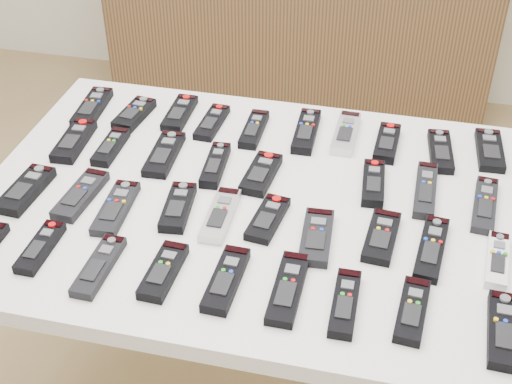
% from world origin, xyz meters
% --- Properties ---
extents(table, '(1.25, 0.88, 0.78)m').
position_xyz_m(table, '(0.14, 0.00, 0.72)').
color(table, white).
rests_on(table, ground).
extents(sideboard, '(1.74, 0.57, 0.85)m').
position_xyz_m(sideboard, '(-0.07, 1.78, 0.43)').
color(sideboard, '#45291B').
rests_on(sideboard, ground).
extents(remote_0, '(0.07, 0.19, 0.02)m').
position_xyz_m(remote_0, '(-0.37, 0.28, 0.79)').
color(remote_0, black).
rests_on(remote_0, table).
extents(remote_1, '(0.07, 0.15, 0.02)m').
position_xyz_m(remote_1, '(-0.25, 0.27, 0.79)').
color(remote_1, black).
rests_on(remote_1, table).
extents(remote_2, '(0.06, 0.17, 0.02)m').
position_xyz_m(remote_2, '(-0.14, 0.30, 0.79)').
color(remote_2, black).
rests_on(remote_2, table).
extents(remote_3, '(0.06, 0.16, 0.02)m').
position_xyz_m(remote_3, '(-0.04, 0.28, 0.79)').
color(remote_3, black).
rests_on(remote_3, table).
extents(remote_4, '(0.05, 0.16, 0.02)m').
position_xyz_m(remote_4, '(0.07, 0.27, 0.79)').
color(remote_4, black).
rests_on(remote_4, table).
extents(remote_5, '(0.06, 0.19, 0.02)m').
position_xyz_m(remote_5, '(0.20, 0.29, 0.79)').
color(remote_5, black).
rests_on(remote_5, table).
extents(remote_6, '(0.06, 0.18, 0.02)m').
position_xyz_m(remote_6, '(0.30, 0.30, 0.79)').
color(remote_6, '#B7B7BC').
rests_on(remote_6, table).
extents(remote_7, '(0.06, 0.16, 0.02)m').
position_xyz_m(remote_7, '(0.41, 0.28, 0.79)').
color(remote_7, black).
rests_on(remote_7, table).
extents(remote_8, '(0.07, 0.17, 0.02)m').
position_xyz_m(remote_8, '(0.54, 0.28, 0.79)').
color(remote_8, black).
rests_on(remote_8, table).
extents(remote_9, '(0.07, 0.17, 0.02)m').
position_xyz_m(remote_9, '(0.65, 0.31, 0.79)').
color(remote_9, black).
rests_on(remote_9, table).
extents(remote_10, '(0.07, 0.18, 0.02)m').
position_xyz_m(remote_10, '(-0.35, 0.11, 0.79)').
color(remote_10, black).
rests_on(remote_10, table).
extents(remote_11, '(0.05, 0.15, 0.02)m').
position_xyz_m(remote_11, '(-0.25, 0.11, 0.79)').
color(remote_11, black).
rests_on(remote_11, table).
extents(remote_12, '(0.07, 0.18, 0.02)m').
position_xyz_m(remote_12, '(-0.11, 0.11, 0.79)').
color(remote_12, black).
rests_on(remote_12, table).
extents(remote_13, '(0.05, 0.17, 0.02)m').
position_xyz_m(remote_13, '(0.02, 0.09, 0.79)').
color(remote_13, black).
rests_on(remote_13, table).
extents(remote_14, '(0.07, 0.16, 0.02)m').
position_xyz_m(remote_14, '(0.13, 0.08, 0.79)').
color(remote_14, black).
rests_on(remote_14, table).
extents(remote_15, '(0.06, 0.16, 0.02)m').
position_xyz_m(remote_15, '(0.39, 0.11, 0.79)').
color(remote_15, black).
rests_on(remote_15, table).
extents(remote_16, '(0.05, 0.20, 0.02)m').
position_xyz_m(remote_16, '(0.51, 0.11, 0.79)').
color(remote_16, black).
rests_on(remote_16, table).
extents(remote_17, '(0.06, 0.19, 0.02)m').
position_xyz_m(remote_17, '(0.64, 0.08, 0.79)').
color(remote_17, black).
rests_on(remote_17, table).
extents(remote_18, '(0.07, 0.17, 0.02)m').
position_xyz_m(remote_18, '(-0.37, -0.10, 0.79)').
color(remote_18, black).
rests_on(remote_18, table).
extents(remote_19, '(0.07, 0.18, 0.02)m').
position_xyz_m(remote_19, '(-0.24, -0.09, 0.79)').
color(remote_19, black).
rests_on(remote_19, table).
extents(remote_20, '(0.06, 0.18, 0.02)m').
position_xyz_m(remote_20, '(-0.15, -0.11, 0.79)').
color(remote_20, black).
rests_on(remote_20, table).
extents(remote_21, '(0.07, 0.16, 0.02)m').
position_xyz_m(remote_21, '(-0.01, -0.08, 0.79)').
color(remote_21, black).
rests_on(remote_21, table).
extents(remote_22, '(0.05, 0.17, 0.02)m').
position_xyz_m(remote_22, '(0.08, -0.08, 0.79)').
color(remote_22, '#B7B7BC').
rests_on(remote_22, table).
extents(remote_23, '(0.07, 0.16, 0.02)m').
position_xyz_m(remote_23, '(0.18, -0.07, 0.79)').
color(remote_23, black).
rests_on(remote_23, table).
extents(remote_24, '(0.07, 0.17, 0.02)m').
position_xyz_m(remote_24, '(0.30, -0.11, 0.79)').
color(remote_24, black).
rests_on(remote_24, table).
extents(remote_25, '(0.07, 0.16, 0.02)m').
position_xyz_m(remote_25, '(0.43, -0.08, 0.79)').
color(remote_25, black).
rests_on(remote_25, table).
extents(remote_26, '(0.07, 0.19, 0.02)m').
position_xyz_m(remote_26, '(0.53, -0.09, 0.79)').
color(remote_26, black).
rests_on(remote_26, table).
extents(remote_27, '(0.05, 0.16, 0.02)m').
position_xyz_m(remote_27, '(0.66, -0.10, 0.79)').
color(remote_27, silver).
rests_on(remote_27, table).
extents(remote_29, '(0.04, 0.15, 0.02)m').
position_xyz_m(remote_29, '(-0.25, -0.27, 0.79)').
color(remote_29, black).
rests_on(remote_29, table).
extents(remote_30, '(0.05, 0.17, 0.02)m').
position_xyz_m(remote_30, '(-0.11, -0.29, 0.79)').
color(remote_30, black).
rests_on(remote_30, table).
extents(remote_31, '(0.06, 0.16, 0.02)m').
position_xyz_m(remote_31, '(0.02, -0.28, 0.79)').
color(remote_31, black).
rests_on(remote_31, table).
extents(remote_32, '(0.06, 0.18, 0.02)m').
position_xyz_m(remote_32, '(0.15, -0.27, 0.79)').
color(remote_32, black).
rests_on(remote_32, table).
extents(remote_33, '(0.05, 0.19, 0.02)m').
position_xyz_m(remote_33, '(0.27, -0.27, 0.79)').
color(remote_33, black).
rests_on(remote_33, table).
extents(remote_34, '(0.05, 0.16, 0.02)m').
position_xyz_m(remote_34, '(0.38, -0.28, 0.79)').
color(remote_34, black).
rests_on(remote_34, table).
extents(remote_35, '(0.06, 0.16, 0.02)m').
position_xyz_m(remote_35, '(0.50, -0.27, 0.79)').
color(remote_35, black).
rests_on(remote_35, table).
extents(remote_36, '(0.06, 0.18, 0.02)m').
position_xyz_m(remote_36, '(0.66, -0.29, 0.79)').
color(remote_36, black).
rests_on(remote_36, table).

